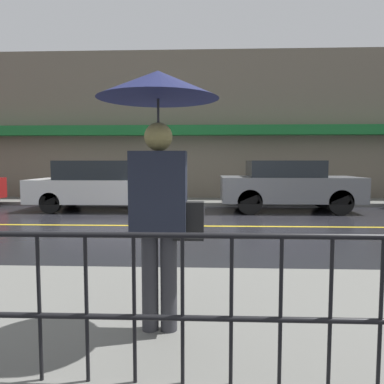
# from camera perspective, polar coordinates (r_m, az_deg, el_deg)

# --- Properties ---
(ground_plane) EXTENTS (80.00, 80.00, 0.00)m
(ground_plane) POSITION_cam_1_polar(r_m,az_deg,el_deg) (8.57, 1.37, -5.22)
(ground_plane) COLOR black
(sidewalk_near) EXTENTS (28.00, 2.75, 0.12)m
(sidewalk_near) POSITION_cam_1_polar(r_m,az_deg,el_deg) (3.60, -0.17, -18.45)
(sidewalk_near) COLOR slate
(sidewalk_near) RESTS_ON ground_plane
(sidewalk_far) EXTENTS (28.00, 1.76, 0.12)m
(sidewalk_far) POSITION_cam_1_polar(r_m,az_deg,el_deg) (13.16, 1.74, -1.50)
(sidewalk_far) COLOR slate
(sidewalk_far) RESTS_ON ground_plane
(lane_marking) EXTENTS (25.20, 0.12, 0.01)m
(lane_marking) POSITION_cam_1_polar(r_m,az_deg,el_deg) (8.57, 1.37, -5.19)
(lane_marking) COLOR gold
(lane_marking) RESTS_ON ground_plane
(building_storefront) EXTENTS (28.00, 0.85, 5.54)m
(building_storefront) POSITION_cam_1_polar(r_m,az_deg,el_deg) (14.15, 1.81, 9.90)
(building_storefront) COLOR #706656
(building_storefront) RESTS_ON ground_plane
(railing_foreground) EXTENTS (12.00, 0.04, 0.94)m
(railing_foreground) POSITION_cam_1_polar(r_m,az_deg,el_deg) (2.32, -1.46, -14.84)
(railing_foreground) COLOR black
(railing_foreground) RESTS_ON sidewalk_near
(pedestrian) EXTENTS (0.94, 0.94, 2.05)m
(pedestrian) POSITION_cam_1_polar(r_m,az_deg,el_deg) (2.94, -5.02, 8.76)
(pedestrian) COLOR #333338
(pedestrian) RESTS_ON sidewalk_near
(car_white) EXTENTS (4.29, 1.86, 1.50)m
(car_white) POSITION_cam_1_polar(r_m,az_deg,el_deg) (11.66, -13.40, 1.01)
(car_white) COLOR silver
(car_white) RESTS_ON ground_plane
(car_grey) EXTENTS (4.01, 1.82, 1.50)m
(car_grey) POSITION_cam_1_polar(r_m,az_deg,el_deg) (11.47, 14.37, 1.05)
(car_grey) COLOR slate
(car_grey) RESTS_ON ground_plane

